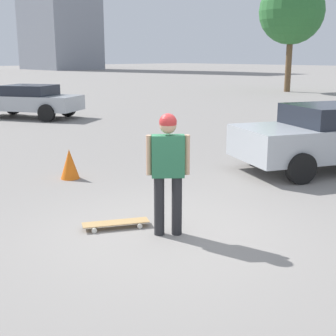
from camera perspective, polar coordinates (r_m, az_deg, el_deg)
ground_plane at (r=6.86m, az=0.00°, el=-8.06°), size 220.00×220.00×0.00m
person at (r=6.55m, az=0.00°, el=0.45°), size 0.48×0.45×1.76m
skateboard at (r=7.12m, az=-6.38°, el=-6.68°), size 0.99×0.68×0.09m
car_parked_near at (r=11.16m, az=18.98°, el=3.72°), size 4.54×3.35×1.46m
car_parked_far at (r=20.30m, az=-16.64°, el=7.91°), size 3.68×4.60×1.35m
tree_distant at (r=34.97m, az=14.84°, el=17.96°), size 4.48×4.48×7.74m
traffic_cone at (r=10.01m, az=-11.91°, el=0.49°), size 0.40×0.40×0.63m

